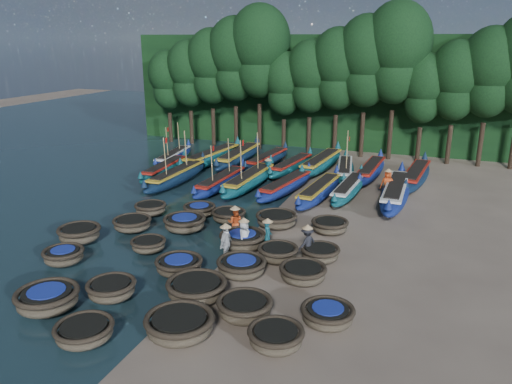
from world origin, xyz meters
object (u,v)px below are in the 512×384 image
(long_boat_13, at_px, (292,166))
(fisherman_5, at_px, (268,169))
(coracle_1, at_px, (47,299))
(coracle_2, at_px, (84,332))
(coracle_15, at_px, (132,224))
(long_boat_4, at_px, (249,180))
(long_boat_5, at_px, (286,186))
(long_boat_9, at_px, (173,157))
(coracle_12, at_px, (179,265))
(coracle_19, at_px, (320,253))
(long_boat_3, at_px, (221,182))
(long_boat_12, at_px, (267,160))
(coracle_4, at_px, (276,337))
(long_boat_16, at_px, (371,170))
(coracle_18, at_px, (278,253))
(long_boat_11, at_px, (239,156))
(coracle_17, at_px, (242,240))
(long_boat_6, at_px, (319,191))
(coracle_3, at_px, (180,325))
(coracle_10, at_px, (79,234))
(coracle_22, at_px, (229,215))
(coracle_5, at_px, (64,255))
(fisherman_4, at_px, (226,243))
(long_boat_7, at_px, (349,189))
(long_boat_17, at_px, (416,176))
(coracle_20, at_px, (151,208))
(coracle_6, at_px, (111,289))
(long_boat_15, at_px, (345,170))
(fisherman_2, at_px, (235,222))
(fisherman_3, at_px, (307,242))
(coracle_16, at_px, (185,223))
(long_boat_2, at_px, (177,176))
(coracle_14, at_px, (303,273))
(long_boat_10, at_px, (212,157))
(coracle_11, at_px, (148,245))
(long_boat_8, at_px, (395,192))
(coracle_23, at_px, (276,219))
(coracle_9, at_px, (328,315))
(coracle_13, at_px, (242,266))
(fisherman_0, at_px, (244,235))
(long_boat_14, at_px, (321,163))
(coracle_24, at_px, (330,226))

(long_boat_13, height_order, fisherman_5, fisherman_5)
(coracle_1, distance_m, coracle_2, 2.84)
(coracle_15, distance_m, long_boat_4, 9.82)
(long_boat_5, distance_m, long_boat_9, 11.96)
(coracle_12, bearing_deg, coracle_19, 31.99)
(long_boat_3, relative_size, long_boat_12, 0.99)
(coracle_15, bearing_deg, coracle_4, -34.92)
(coracle_15, xyz_separation_m, long_boat_12, (2.03, 15.48, 0.13))
(long_boat_4, bearing_deg, long_boat_16, 39.59)
(coracle_18, height_order, long_boat_11, long_boat_11)
(coracle_1, bearing_deg, coracle_17, 59.06)
(coracle_12, xyz_separation_m, long_boat_6, (3.14, 12.33, 0.13))
(coracle_3, distance_m, coracle_10, 10.20)
(coracle_1, xyz_separation_m, coracle_3, (5.42, 0.20, -0.02))
(coracle_22, xyz_separation_m, fisherman_5, (-0.80, 8.80, 0.40))
(coracle_5, height_order, long_boat_6, long_boat_6)
(coracle_12, height_order, fisherman_4, fisherman_4)
(long_boat_7, bearing_deg, long_boat_3, -167.04)
(coracle_1, xyz_separation_m, long_boat_17, (11.64, 22.39, 0.09))
(coracle_20, relative_size, long_boat_11, 0.22)
(coracle_12, bearing_deg, long_boat_6, 75.73)
(coracle_15, relative_size, coracle_17, 0.93)
(coracle_6, height_order, long_boat_9, long_boat_9)
(long_boat_15, height_order, fisherman_2, long_boat_15)
(fisherman_5, bearing_deg, fisherman_3, 178.33)
(coracle_16, xyz_separation_m, coracle_22, (1.62, 2.04, -0.07))
(long_boat_12, distance_m, long_boat_15, 6.40)
(coracle_3, relative_size, fisherman_3, 1.62)
(coracle_12, height_order, long_boat_2, long_boat_2)
(coracle_3, distance_m, coracle_14, 6.02)
(long_boat_9, distance_m, long_boat_10, 3.19)
(coracle_11, bearing_deg, long_boat_15, 69.82)
(long_boat_11, bearing_deg, coracle_22, -70.77)
(long_boat_9, height_order, long_boat_12, long_boat_9)
(long_boat_8, bearing_deg, coracle_23, -129.96)
(long_boat_2, xyz_separation_m, fisherman_5, (5.59, 3.14, 0.23))
(coracle_23, distance_m, fisherman_3, 4.21)
(coracle_3, distance_m, coracle_15, 10.50)
(fisherman_3, bearing_deg, long_boat_3, -108.31)
(coracle_9, distance_m, fisherman_3, 5.56)
(coracle_13, relative_size, long_boat_17, 0.25)
(long_boat_10, relative_size, fisherman_0, 4.87)
(long_boat_9, bearing_deg, fisherman_5, -20.91)
(long_boat_14, relative_size, fisherman_0, 4.78)
(coracle_11, height_order, coracle_18, coracle_18)
(coracle_3, height_order, coracle_20, coracle_3)
(coracle_24, relative_size, long_boat_6, 0.25)
(long_boat_9, relative_size, fisherman_2, 4.06)
(long_boat_13, bearing_deg, coracle_4, -66.54)
(coracle_18, relative_size, coracle_22, 1.08)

